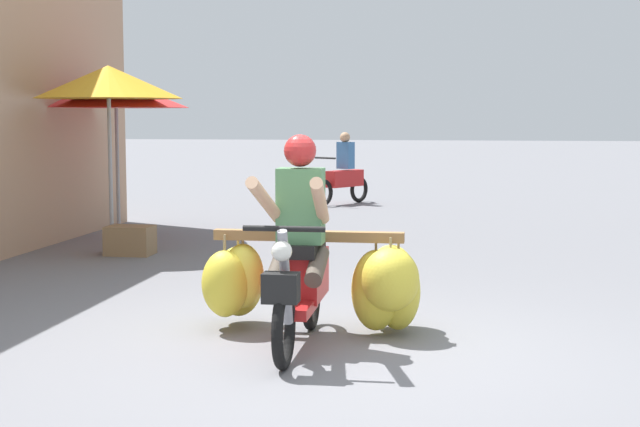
{
  "coord_description": "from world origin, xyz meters",
  "views": [
    {
      "loc": [
        0.99,
        -6.52,
        1.71
      ],
      "look_at": [
        -0.24,
        1.17,
        0.9
      ],
      "focal_mm": 52.55,
      "sensor_mm": 36.0,
      "label": 1
    }
  ],
  "objects": [
    {
      "name": "produce_crate",
      "position": [
        -3.15,
        4.44,
        0.18
      ],
      "size": [
        0.56,
        0.4,
        0.36
      ],
      "primitive_type": "cube",
      "color": "olive",
      "rests_on": "ground"
    },
    {
      "name": "motorbike_main_loaded",
      "position": [
        -0.19,
        0.58,
        0.47
      ],
      "size": [
        1.81,
        1.86,
        1.58
      ],
      "color": "black",
      "rests_on": "ground"
    },
    {
      "name": "market_umbrella_near_shop",
      "position": [
        -3.84,
        5.85,
        2.02
      ],
      "size": [
        2.01,
        2.01,
        2.22
      ],
      "color": "#99999E",
      "rests_on": "ground"
    },
    {
      "name": "motorbike_distant_ahead_left",
      "position": [
        -1.42,
        11.5,
        0.57
      ],
      "size": [
        0.94,
        1.43,
        1.4
      ],
      "color": "black",
      "rests_on": "ground"
    },
    {
      "name": "market_umbrella_further_along",
      "position": [
        -3.47,
        4.65,
        2.13
      ],
      "size": [
        1.84,
        1.84,
        2.34
      ],
      "color": "#99999E",
      "rests_on": "ground"
    },
    {
      "name": "ground_plane",
      "position": [
        0.0,
        0.0,
        0.0
      ],
      "size": [
        120.0,
        120.0,
        0.0
      ],
      "primitive_type": "plane",
      "color": "slate"
    }
  ]
}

